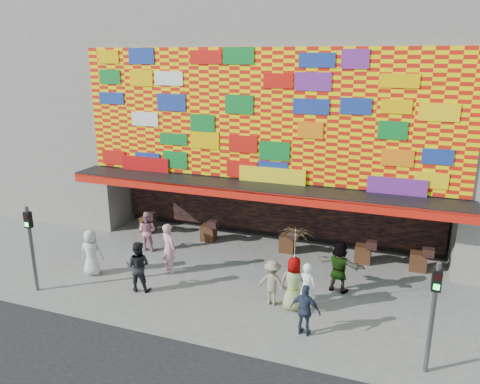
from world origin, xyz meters
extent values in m
plane|color=slate|center=(0.00, 0.00, 0.00)|extent=(90.00, 90.00, 0.00)
cube|color=gray|center=(0.00, 8.00, 6.50)|extent=(15.00, 8.00, 7.00)
cube|color=black|center=(0.00, 9.00, 1.50)|extent=(15.00, 6.00, 3.00)
cube|color=gray|center=(-7.30, 5.00, 1.50)|extent=(0.40, 2.00, 3.00)
cube|color=gray|center=(7.30, 5.00, 1.50)|extent=(0.40, 2.00, 3.00)
cube|color=black|center=(0.00, 3.40, 3.00)|extent=(15.20, 1.60, 0.12)
cube|color=red|center=(0.00, 2.62, 2.85)|extent=(15.20, 0.04, 0.35)
cube|color=#FFE900|center=(0.00, 3.96, 5.55)|extent=(14.80, 0.08, 4.90)
cube|color=black|center=(0.00, 5.85, 1.55)|extent=(14.00, 0.25, 2.50)
cube|color=gray|center=(-13.00, 8.00, 6.00)|extent=(11.00, 8.00, 12.00)
cylinder|color=#59595B|center=(-6.20, -1.50, 1.50)|extent=(0.12, 0.12, 3.00)
cube|color=black|center=(-6.20, -1.50, 2.55)|extent=(0.22, 0.18, 0.55)
cube|color=black|center=(-6.20, -1.59, 2.68)|extent=(0.14, 0.02, 0.14)
cube|color=#19E533|center=(-6.20, -1.59, 2.42)|extent=(0.14, 0.02, 0.14)
cylinder|color=#59595B|center=(6.20, -1.50, 1.50)|extent=(0.12, 0.12, 3.00)
cube|color=black|center=(6.20, -1.50, 2.55)|extent=(0.22, 0.18, 0.55)
cube|color=black|center=(6.20, -1.59, 2.68)|extent=(0.14, 0.02, 0.14)
cube|color=#19E533|center=(6.20, -1.59, 2.42)|extent=(0.14, 0.02, 0.14)
imported|color=silver|center=(-5.17, 0.17, 0.85)|extent=(0.94, 0.73, 1.71)
imported|color=pink|center=(-2.62, 1.31, 0.94)|extent=(0.82, 0.71, 1.89)
imported|color=black|center=(-2.93, -0.28, 0.88)|extent=(0.96, 0.81, 1.76)
imported|color=gray|center=(1.59, 0.39, 0.75)|extent=(0.98, 0.58, 1.51)
imported|color=#2C364D|center=(2.95, -0.94, 0.77)|extent=(0.95, 0.50, 1.55)
imported|color=gray|center=(3.45, 1.98, 0.90)|extent=(1.73, 0.83, 1.79)
imported|color=gray|center=(2.31, 0.29, 0.88)|extent=(0.92, 0.66, 1.77)
imported|color=white|center=(2.71, 0.28, 0.83)|extent=(0.61, 0.40, 1.65)
imported|color=#C57F93|center=(-4.45, 2.84, 0.82)|extent=(0.80, 0.63, 1.64)
imported|color=beige|center=(2.31, 0.29, 2.21)|extent=(1.43, 1.44, 1.03)
cylinder|color=#4C3326|center=(2.31, 0.29, 1.25)|extent=(0.02, 0.02, 1.00)
camera|label=1|loc=(5.25, -12.62, 7.74)|focal=35.00mm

